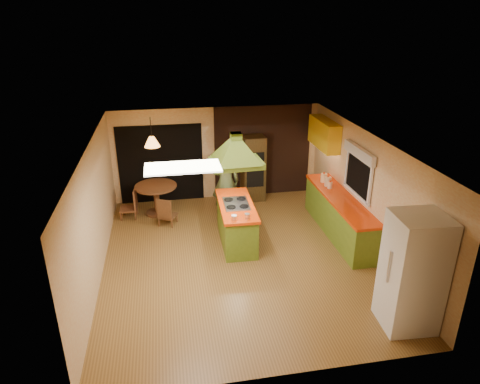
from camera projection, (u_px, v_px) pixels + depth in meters
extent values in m
plane|color=olive|center=(238.00, 257.00, 9.00)|extent=(6.50, 6.50, 0.00)
plane|color=beige|center=(217.00, 154.00, 11.46)|extent=(5.50, 0.00, 5.50)
plane|color=beige|center=(281.00, 304.00, 5.57)|extent=(5.50, 0.00, 5.50)
plane|color=beige|center=(95.00, 213.00, 8.07)|extent=(0.00, 6.50, 6.50)
plane|color=beige|center=(367.00, 193.00, 8.96)|extent=(0.00, 6.50, 6.50)
plane|color=silver|center=(238.00, 142.00, 8.03)|extent=(6.50, 6.50, 0.00)
cube|color=#381E14|center=(263.00, 151.00, 11.65)|extent=(2.64, 0.03, 2.50)
cube|color=black|center=(161.00, 164.00, 11.28)|extent=(2.20, 0.03, 2.10)
cube|color=olive|center=(339.00, 217.00, 9.78)|extent=(0.58, 3.00, 0.86)
cube|color=#E53807|center=(341.00, 198.00, 9.60)|extent=(0.62, 3.05, 0.06)
cube|color=yellow|center=(324.00, 134.00, 10.66)|extent=(0.34, 1.40, 0.70)
cube|color=black|center=(359.00, 173.00, 9.21)|extent=(0.03, 1.16, 0.96)
cube|color=white|center=(359.00, 152.00, 9.01)|extent=(0.10, 1.35, 0.22)
cube|color=white|center=(183.00, 167.00, 6.77)|extent=(1.20, 0.60, 0.03)
cube|color=olive|center=(236.00, 224.00, 9.45)|extent=(0.73, 1.77, 0.86)
cube|color=#F13E08|center=(236.00, 205.00, 9.27)|extent=(0.79, 1.85, 0.06)
cube|color=silver|center=(236.00, 204.00, 9.25)|extent=(0.55, 0.78, 0.02)
cube|color=#4F6419|center=(236.00, 163.00, 8.90)|extent=(1.10, 0.83, 0.13)
pyramid|color=#4F6419|center=(236.00, 140.00, 8.70)|extent=(1.10, 0.83, 0.45)
cube|color=#4F6419|center=(236.00, 136.00, 8.67)|extent=(0.22, 0.22, 0.14)
imported|color=#434C28|center=(225.00, 182.00, 10.39)|extent=(0.69, 0.46, 1.89)
cube|color=white|center=(413.00, 272.00, 6.71)|extent=(0.85, 0.81, 1.97)
cube|color=#4B3618|center=(253.00, 168.00, 11.48)|extent=(0.61, 0.60, 1.77)
cube|color=black|center=(255.00, 161.00, 11.09)|extent=(0.46, 0.04, 0.45)
cube|color=black|center=(255.00, 179.00, 11.29)|extent=(0.46, 0.04, 0.45)
cylinder|color=brown|center=(156.00, 186.00, 10.64)|extent=(1.04, 1.04, 0.05)
cylinder|color=brown|center=(157.00, 200.00, 10.78)|extent=(0.14, 0.14, 0.73)
cylinder|color=brown|center=(158.00, 213.00, 10.92)|extent=(0.58, 0.58, 0.05)
cone|color=#FF9E3F|center=(152.00, 142.00, 10.19)|extent=(0.48, 0.48, 0.24)
cylinder|color=beige|center=(328.00, 181.00, 10.17)|extent=(0.17, 0.17, 0.23)
cylinder|color=#FFF3CD|center=(324.00, 178.00, 10.42)|extent=(0.19, 0.19, 0.21)
cylinder|color=#FAE6C9|center=(330.00, 185.00, 10.05)|extent=(0.13, 0.13, 0.15)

